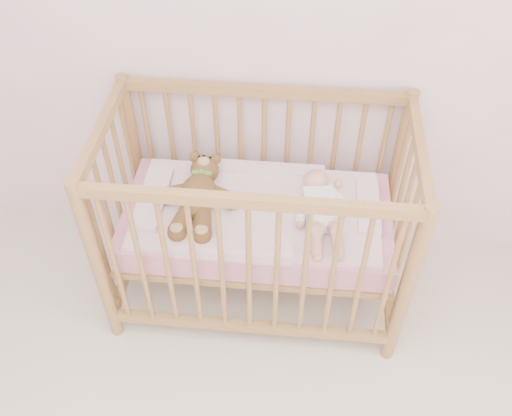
# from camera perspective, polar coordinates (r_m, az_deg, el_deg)

# --- Properties ---
(wall_back) EXTENTS (4.00, 0.02, 2.70)m
(wall_back) POSITION_cam_1_polar(r_m,az_deg,el_deg) (2.45, -0.78, 19.94)
(wall_back) COLOR white
(wall_back) RESTS_ON floor
(crib) EXTENTS (1.36, 0.76, 1.00)m
(crib) POSITION_cam_1_polar(r_m,az_deg,el_deg) (2.63, 0.10, -1.05)
(crib) COLOR #B0874A
(crib) RESTS_ON floor
(mattress) EXTENTS (1.22, 0.62, 0.13)m
(mattress) POSITION_cam_1_polar(r_m,az_deg,el_deg) (2.64, 0.10, -1.28)
(mattress) COLOR pink
(mattress) RESTS_ON crib
(blanket) EXTENTS (1.10, 0.58, 0.06)m
(blanket) POSITION_cam_1_polar(r_m,az_deg,el_deg) (2.59, 0.11, -0.14)
(blanket) COLOR pink
(blanket) RESTS_ON mattress
(baby) EXTENTS (0.33, 0.56, 0.13)m
(baby) POSITION_cam_1_polar(r_m,az_deg,el_deg) (2.52, 6.47, 0.28)
(baby) COLOR silver
(baby) RESTS_ON blanket
(teddy_bear) EXTENTS (0.38, 0.53, 0.15)m
(teddy_bear) POSITION_cam_1_polar(r_m,az_deg,el_deg) (2.54, -5.86, 1.28)
(teddy_bear) COLOR brown
(teddy_bear) RESTS_ON blanket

